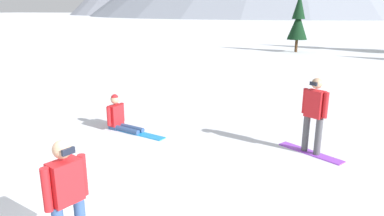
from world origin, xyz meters
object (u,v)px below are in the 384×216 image
at_px(snowboarder_background, 120,118).
at_px(pine_tree_leaning, 298,20).
at_px(snowboarder_foreground, 67,197).
at_px(snowboarder_midground, 314,114).

relative_size(snowboarder_background, pine_tree_leaning, 0.40).
height_order(snowboarder_foreground, pine_tree_leaning, pine_tree_leaning).
relative_size(snowboarder_midground, pine_tree_leaning, 0.40).
relative_size(snowboarder_foreground, snowboarder_background, 0.92).
distance_m(snowboarder_midground, pine_tree_leaning, 21.37).
height_order(snowboarder_midground, snowboarder_background, snowboarder_midground).
height_order(snowboarder_foreground, snowboarder_background, snowboarder_foreground).
bearing_deg(snowboarder_foreground, snowboarder_midground, 58.37).
xyz_separation_m(snowboarder_background, pine_tree_leaning, (3.46, 21.24, 2.11)).
xyz_separation_m(snowboarder_midground, snowboarder_background, (-5.06, 0.02, -0.60)).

